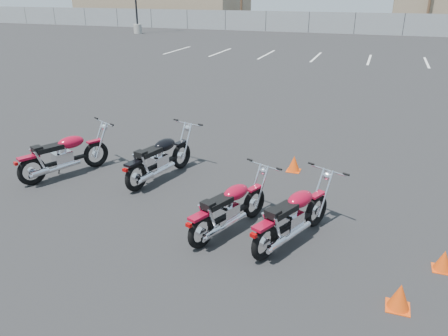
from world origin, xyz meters
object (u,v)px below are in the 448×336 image
(motorcycle_front_red, at_px, (64,155))
(motorcycle_third_red, at_px, (293,217))
(motorcycle_second_black, at_px, (160,158))
(motorcycle_rear_red, at_px, (229,208))

(motorcycle_front_red, xyz_separation_m, motorcycle_third_red, (5.13, -1.00, -0.02))
(motorcycle_second_black, height_order, motorcycle_third_red, motorcycle_second_black)
(motorcycle_third_red, bearing_deg, motorcycle_second_black, 154.04)
(motorcycle_front_red, height_order, motorcycle_second_black, motorcycle_front_red)
(motorcycle_second_black, bearing_deg, motorcycle_third_red, -25.96)
(motorcycle_rear_red, bearing_deg, motorcycle_third_red, 2.00)
(motorcycle_rear_red, bearing_deg, motorcycle_second_black, 143.19)
(motorcycle_front_red, distance_m, motorcycle_rear_red, 4.22)
(motorcycle_front_red, height_order, motorcycle_third_red, motorcycle_front_red)
(motorcycle_second_black, height_order, motorcycle_rear_red, motorcycle_second_black)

